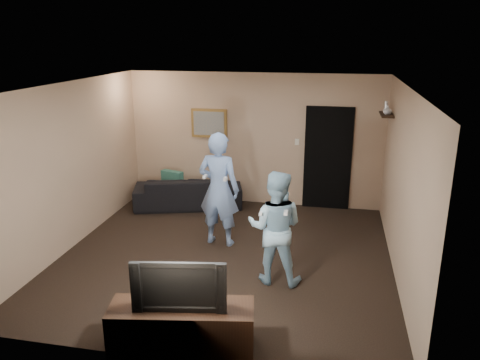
% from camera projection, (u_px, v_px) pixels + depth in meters
% --- Properties ---
extents(ground, '(5.00, 5.00, 0.00)m').
position_uv_depth(ground, '(226.00, 256.00, 7.26)').
color(ground, black).
rests_on(ground, ground).
extents(ceiling, '(5.00, 5.00, 0.04)m').
position_uv_depth(ceiling, '(224.00, 86.00, 6.48)').
color(ceiling, silver).
rests_on(ceiling, wall_back).
extents(wall_back, '(5.00, 0.04, 2.60)m').
position_uv_depth(wall_back, '(254.00, 140.00, 9.21)').
color(wall_back, tan).
rests_on(wall_back, ground).
extents(wall_front, '(5.00, 0.04, 2.60)m').
position_uv_depth(wall_front, '(166.00, 248.00, 4.53)').
color(wall_front, tan).
rests_on(wall_front, ground).
extents(wall_left, '(0.04, 5.00, 2.60)m').
position_uv_depth(wall_left, '(70.00, 166.00, 7.34)').
color(wall_left, tan).
rests_on(wall_left, ground).
extents(wall_right, '(0.04, 5.00, 2.60)m').
position_uv_depth(wall_right, '(403.00, 186.00, 6.39)').
color(wall_right, tan).
rests_on(wall_right, ground).
extents(sofa, '(2.24, 1.37, 0.61)m').
position_uv_depth(sofa, '(188.00, 191.00, 9.28)').
color(sofa, black).
rests_on(sofa, ground).
extents(throw_pillow, '(0.47, 0.27, 0.45)m').
position_uv_depth(throw_pillow, '(172.00, 182.00, 9.29)').
color(throw_pillow, '#1A5048').
rests_on(throw_pillow, sofa).
extents(painting_frame, '(0.72, 0.05, 0.57)m').
position_uv_depth(painting_frame, '(209.00, 123.00, 9.27)').
color(painting_frame, olive).
rests_on(painting_frame, wall_back).
extents(painting_canvas, '(0.62, 0.01, 0.47)m').
position_uv_depth(painting_canvas, '(209.00, 123.00, 9.24)').
color(painting_canvas, slate).
rests_on(painting_canvas, painting_frame).
extents(doorway, '(0.90, 0.06, 2.00)m').
position_uv_depth(doorway, '(328.00, 159.00, 8.99)').
color(doorway, black).
rests_on(doorway, ground).
extents(light_switch, '(0.08, 0.02, 0.12)m').
position_uv_depth(light_switch, '(297.00, 142.00, 9.02)').
color(light_switch, silver).
rests_on(light_switch, wall_back).
extents(wall_shelf, '(0.20, 0.60, 0.03)m').
position_uv_depth(wall_shelf, '(387.00, 114.00, 7.89)').
color(wall_shelf, black).
rests_on(wall_shelf, wall_right).
extents(shelf_vase, '(0.16, 0.16, 0.15)m').
position_uv_depth(shelf_vase, '(388.00, 110.00, 7.78)').
color(shelf_vase, '#B9B9BE').
rests_on(shelf_vase, wall_shelf).
extents(shelf_figurine, '(0.06, 0.06, 0.18)m').
position_uv_depth(shelf_figurine, '(386.00, 107.00, 8.05)').
color(shelf_figurine, '#B6B7BB').
rests_on(shelf_figurine, wall_shelf).
extents(tv_console, '(1.60, 0.75, 0.55)m').
position_uv_depth(tv_console, '(182.00, 329.00, 5.03)').
color(tv_console, black).
rests_on(tv_console, ground).
extents(television, '(0.99, 0.29, 0.57)m').
position_uv_depth(television, '(180.00, 283.00, 4.87)').
color(television, black).
rests_on(television, tv_console).
extents(wii_player_left, '(0.73, 0.55, 1.85)m').
position_uv_depth(wii_player_left, '(219.00, 189.00, 7.43)').
color(wii_player_left, '#7899D1').
rests_on(wii_player_left, ground).
extents(wii_player_right, '(0.79, 0.63, 1.59)m').
position_uv_depth(wii_player_right, '(275.00, 227.00, 6.31)').
color(wii_player_right, '#99C5DE').
rests_on(wii_player_right, ground).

